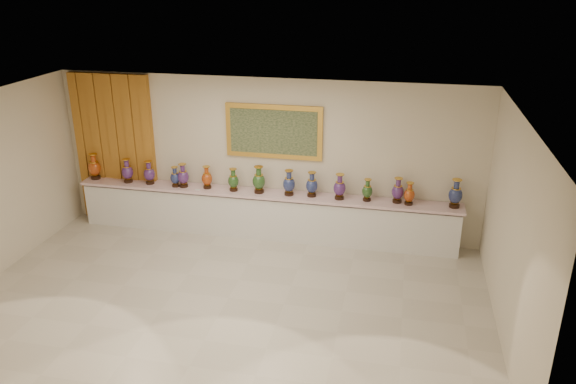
% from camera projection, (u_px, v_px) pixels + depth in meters
% --- Properties ---
extents(ground, '(8.00, 8.00, 0.00)m').
position_uv_depth(ground, '(228.00, 298.00, 8.76)').
color(ground, beige).
rests_on(ground, ground).
extents(room, '(8.00, 8.00, 8.00)m').
position_uv_depth(room, '(139.00, 146.00, 10.89)').
color(room, beige).
rests_on(room, ground).
extents(counter, '(7.28, 0.48, 0.90)m').
position_uv_depth(counter, '(264.00, 215.00, 10.66)').
color(counter, white).
rests_on(counter, ground).
extents(vase_0, '(0.31, 0.31, 0.52)m').
position_uv_depth(vase_0, '(94.00, 168.00, 11.09)').
color(vase_0, black).
rests_on(vase_0, counter).
extents(vase_1, '(0.22, 0.22, 0.47)m').
position_uv_depth(vase_1, '(127.00, 172.00, 10.92)').
color(vase_1, black).
rests_on(vase_1, counter).
extents(vase_2, '(0.26, 0.26, 0.46)m').
position_uv_depth(vase_2, '(149.00, 174.00, 10.84)').
color(vase_2, black).
rests_on(vase_2, counter).
extents(vase_3, '(0.19, 0.19, 0.40)m').
position_uv_depth(vase_3, '(175.00, 178.00, 10.71)').
color(vase_3, black).
rests_on(vase_3, counter).
extents(vase_4, '(0.27, 0.27, 0.46)m').
position_uv_depth(vase_4, '(183.00, 177.00, 10.68)').
color(vase_4, black).
rests_on(vase_4, counter).
extents(vase_5, '(0.26, 0.26, 0.44)m').
position_uv_depth(vase_5, '(207.00, 178.00, 10.62)').
color(vase_5, black).
rests_on(vase_5, counter).
extents(vase_6, '(0.25, 0.25, 0.44)m').
position_uv_depth(vase_6, '(233.00, 181.00, 10.50)').
color(vase_6, black).
rests_on(vase_6, counter).
extents(vase_7, '(0.27, 0.27, 0.52)m').
position_uv_depth(vase_7, '(259.00, 181.00, 10.39)').
color(vase_7, black).
rests_on(vase_7, counter).
extents(vase_8, '(0.28, 0.28, 0.48)m').
position_uv_depth(vase_8, '(289.00, 184.00, 10.29)').
color(vase_8, black).
rests_on(vase_8, counter).
extents(vase_9, '(0.23, 0.23, 0.47)m').
position_uv_depth(vase_9, '(312.00, 185.00, 10.23)').
color(vase_9, black).
rests_on(vase_9, counter).
extents(vase_10, '(0.28, 0.28, 0.48)m').
position_uv_depth(vase_10, '(340.00, 188.00, 10.11)').
color(vase_10, black).
rests_on(vase_10, counter).
extents(vase_11, '(0.22, 0.22, 0.41)m').
position_uv_depth(vase_11, '(367.00, 191.00, 10.05)').
color(vase_11, black).
rests_on(vase_11, counter).
extents(vase_12, '(0.28, 0.28, 0.46)m').
position_uv_depth(vase_12, '(398.00, 191.00, 9.96)').
color(vase_12, black).
rests_on(vase_12, counter).
extents(vase_13, '(0.24, 0.24, 0.41)m').
position_uv_depth(vase_13, '(409.00, 195.00, 9.88)').
color(vase_13, black).
rests_on(vase_13, counter).
extents(vase_14, '(0.31, 0.31, 0.52)m').
position_uv_depth(vase_14, '(455.00, 195.00, 9.75)').
color(vase_14, black).
rests_on(vase_14, counter).
extents(label_card, '(0.10, 0.06, 0.00)m').
position_uv_depth(label_card, '(198.00, 190.00, 10.61)').
color(label_card, white).
rests_on(label_card, counter).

